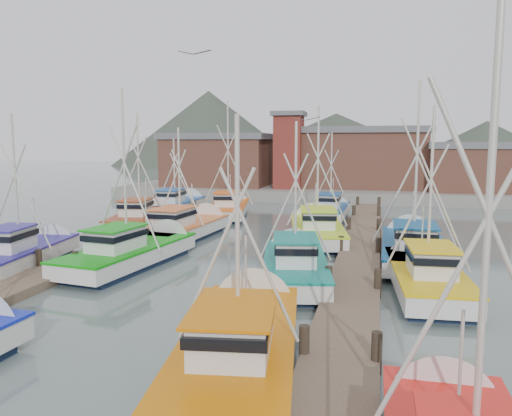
% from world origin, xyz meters
% --- Properties ---
extents(ground, '(260.00, 260.00, 0.00)m').
position_xyz_m(ground, '(0.00, 0.00, 0.00)').
color(ground, '#4E5D5B').
rests_on(ground, ground).
extents(dock_left, '(2.30, 46.00, 1.50)m').
position_xyz_m(dock_left, '(-7.00, 4.04, 0.21)').
color(dock_left, brown).
rests_on(dock_left, ground).
extents(dock_right, '(2.30, 46.00, 1.50)m').
position_xyz_m(dock_right, '(7.00, 4.04, 0.21)').
color(dock_right, brown).
rests_on(dock_right, ground).
extents(quay, '(44.00, 16.00, 1.20)m').
position_xyz_m(quay, '(0.00, 37.00, 0.60)').
color(quay, gray).
rests_on(quay, ground).
extents(shed_left, '(12.72, 8.48, 6.20)m').
position_xyz_m(shed_left, '(-11.00, 35.00, 4.34)').
color(shed_left, '#563026').
rests_on(shed_left, quay).
extents(shed_center, '(14.84, 9.54, 6.90)m').
position_xyz_m(shed_center, '(6.00, 37.00, 4.69)').
color(shed_center, '#563026').
rests_on(shed_center, quay).
extents(shed_right, '(8.48, 6.36, 5.20)m').
position_xyz_m(shed_right, '(17.00, 34.00, 3.84)').
color(shed_right, '#563026').
rests_on(shed_right, quay).
extents(lookout_tower, '(3.60, 3.60, 8.50)m').
position_xyz_m(lookout_tower, '(-2.00, 33.00, 5.55)').
color(lookout_tower, maroon).
rests_on(lookout_tower, quay).
extents(distant_hills, '(175.00, 140.00, 42.00)m').
position_xyz_m(distant_hills, '(-12.76, 122.59, 0.00)').
color(distant_hills, '#3F473B').
rests_on(distant_hills, ground).
extents(boat_1, '(4.34, 10.01, 7.92)m').
position_xyz_m(boat_1, '(4.24, -9.31, 0.68)').
color(boat_1, '#101C36').
rests_on(boat_1, ground).
extents(boat_4, '(4.03, 9.70, 9.77)m').
position_xyz_m(boat_4, '(-4.27, 0.74, 0.68)').
color(boat_4, '#101C36').
rests_on(boat_4, ground).
extents(boat_5, '(4.33, 9.29, 8.01)m').
position_xyz_m(boat_5, '(4.20, 0.09, 0.68)').
color(boat_5, '#101C36').
rests_on(boat_5, ground).
extents(boat_6, '(3.56, 8.43, 8.38)m').
position_xyz_m(boat_6, '(-9.62, -0.81, 0.68)').
color(boat_6, '#101C36').
rests_on(boat_6, ground).
extents(boat_7, '(3.47, 8.85, 8.52)m').
position_xyz_m(boat_7, '(9.93, -0.41, 0.68)').
color(boat_7, '#101C36').
rests_on(boat_7, ground).
extents(boat_8, '(3.81, 9.96, 8.17)m').
position_xyz_m(boat_8, '(-4.48, 8.16, 0.68)').
color(boat_8, '#101C36').
rests_on(boat_8, ground).
extents(boat_9, '(4.80, 10.42, 9.54)m').
position_xyz_m(boat_9, '(4.01, 9.92, 0.68)').
color(boat_9, '#101C36').
rests_on(boat_9, ground).
extents(boat_10, '(4.44, 9.73, 9.27)m').
position_xyz_m(boat_10, '(-9.44, 11.89, 0.68)').
color(boat_10, '#101C36').
rests_on(boat_10, ground).
extents(boat_11, '(4.24, 9.97, 10.40)m').
position_xyz_m(boat_11, '(9.79, 5.23, 0.69)').
color(boat_11, '#101C36').
rests_on(boat_11, ground).
extents(boat_12, '(4.71, 9.97, 10.63)m').
position_xyz_m(boat_12, '(-4.64, 18.69, 0.69)').
color(boat_12, '#101C36').
rests_on(boat_12, ground).
extents(boat_13, '(3.14, 8.29, 7.78)m').
position_xyz_m(boat_13, '(4.14, 19.10, 0.68)').
color(boat_13, '#101C36').
rests_on(boat_13, ground).
extents(boat_14, '(3.23, 9.46, 7.50)m').
position_xyz_m(boat_14, '(-9.88, 19.78, 0.68)').
color(boat_14, '#101C36').
rests_on(boat_14, ground).
extents(gull_near, '(1.55, 0.63, 0.24)m').
position_xyz_m(gull_near, '(-0.40, -0.44, 10.36)').
color(gull_near, slate).
rests_on(gull_near, ground).
extents(gull_far, '(1.55, 0.63, 0.24)m').
position_xyz_m(gull_far, '(3.98, 4.66, 7.58)').
color(gull_far, slate).
rests_on(gull_far, ground).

